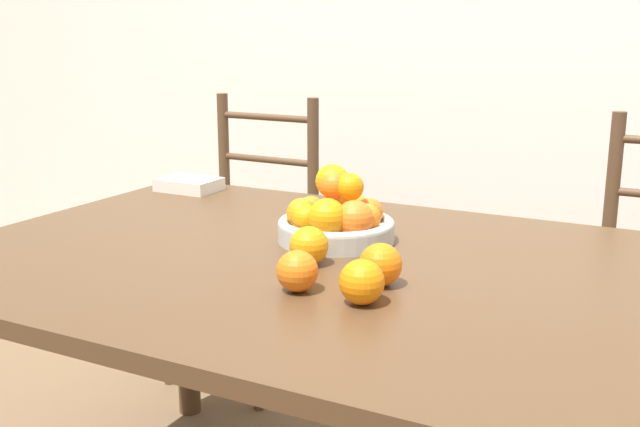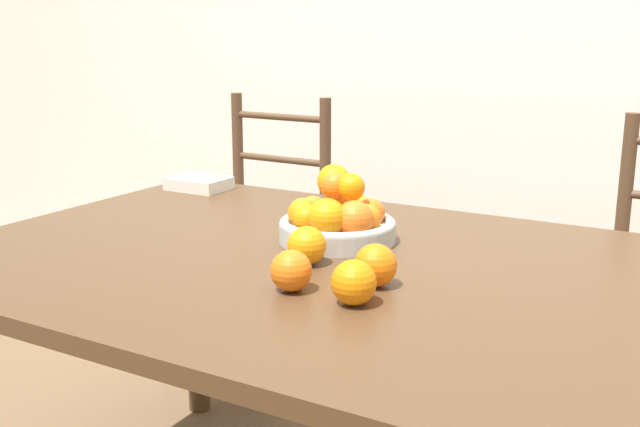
# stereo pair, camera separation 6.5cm
# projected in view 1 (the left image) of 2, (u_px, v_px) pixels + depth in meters

# --- Properties ---
(wall_back) EXTENTS (8.00, 0.06, 2.60)m
(wall_back) POSITION_uv_depth(u_px,v_px,m) (504.00, 6.00, 2.77)
(wall_back) COLOR silver
(wall_back) RESTS_ON ground_plane
(dining_table) EXTENTS (1.53, 1.08, 0.75)m
(dining_table) POSITION_uv_depth(u_px,v_px,m) (306.00, 297.00, 1.59)
(dining_table) COLOR #4C331E
(dining_table) RESTS_ON ground_plane
(fruit_bowl) EXTENTS (0.26, 0.26, 0.17)m
(fruit_bowl) POSITION_uv_depth(u_px,v_px,m) (337.00, 219.00, 1.66)
(fruit_bowl) COLOR #B2B7B2
(fruit_bowl) RESTS_ON dining_table
(orange_loose_0) EXTENTS (0.08, 0.08, 0.08)m
(orange_loose_0) POSITION_uv_depth(u_px,v_px,m) (297.00, 271.00, 1.34)
(orange_loose_0) COLOR orange
(orange_loose_0) RESTS_ON dining_table
(orange_loose_1) EXTENTS (0.08, 0.08, 0.08)m
(orange_loose_1) POSITION_uv_depth(u_px,v_px,m) (362.00, 282.00, 1.28)
(orange_loose_1) COLOR orange
(orange_loose_1) RESTS_ON dining_table
(orange_loose_2) EXTENTS (0.08, 0.08, 0.08)m
(orange_loose_2) POSITION_uv_depth(u_px,v_px,m) (309.00, 246.00, 1.50)
(orange_loose_2) COLOR orange
(orange_loose_2) RESTS_ON dining_table
(orange_loose_3) EXTENTS (0.08, 0.08, 0.08)m
(orange_loose_3) POSITION_uv_depth(u_px,v_px,m) (381.00, 265.00, 1.37)
(orange_loose_3) COLOR orange
(orange_loose_3) RESTS_ON dining_table
(chair_left) EXTENTS (0.43, 0.41, 0.99)m
(chair_left) POSITION_uv_depth(u_px,v_px,m) (247.00, 248.00, 2.63)
(chair_left) COLOR #513823
(chair_left) RESTS_ON ground_plane
(book_stack) EXTENTS (0.17, 0.12, 0.04)m
(book_stack) POSITION_uv_depth(u_px,v_px,m) (189.00, 184.00, 2.20)
(book_stack) COLOR silver
(book_stack) RESTS_ON dining_table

